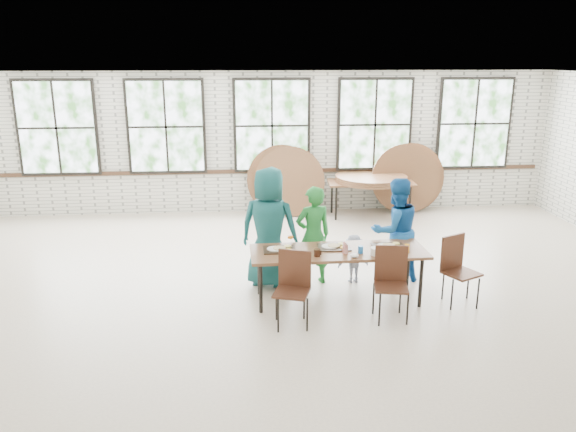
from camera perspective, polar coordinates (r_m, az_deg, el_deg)
name	(u,v)px	position (r m, az deg, el deg)	size (l,w,h in m)	color
room	(272,128)	(11.97, -1.64, 8.94)	(12.00, 12.00, 12.00)	beige
dining_table	(338,254)	(7.72, 5.15, -3.85)	(2.41, 0.85, 0.74)	brown
chair_near_left	(293,282)	(7.11, 0.53, -6.68)	(0.52, 0.51, 0.95)	#472517
chair_near_right	(391,276)	(7.39, 10.42, -6.05)	(0.49, 0.48, 0.95)	#472517
chair_spare	(457,264)	(8.03, 16.77, -4.68)	(0.56, 0.55, 0.95)	#472517
adult_teal	(269,227)	(8.17, -1.93, -1.17)	(0.87, 0.57, 1.78)	#164855
adult_green	(313,236)	(8.27, 2.57, -2.01)	(0.54, 0.36, 1.49)	#1F762D
toddler	(354,259)	(8.49, 6.68, -4.31)	(0.48, 0.27, 0.74)	#141F40
adult_blue	(395,230)	(8.49, 10.84, -1.44)	(0.77, 0.60, 1.59)	#1759A5
storage_table	(371,184)	(11.97, 8.42, 3.22)	(1.84, 0.85, 0.74)	brown
tabletop_clutter	(347,250)	(7.67, 5.98, -3.41)	(1.97, 0.61, 0.11)	black
round_tops_stacked	(371,179)	(11.94, 8.44, 3.78)	(1.50, 1.50, 0.13)	brown
round_tops_leaning	(347,180)	(12.10, 6.06, 3.68)	(4.29, 0.44, 1.49)	brown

